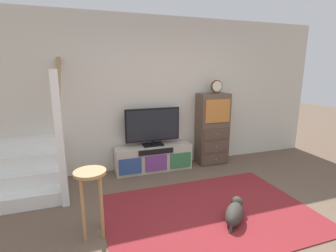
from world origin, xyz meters
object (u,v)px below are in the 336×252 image
side_cabinet (212,129)px  desk_clock (216,87)px  television (153,126)px  bar_stool_near (91,188)px  media_console (153,158)px  dog (235,212)px

side_cabinet → desk_clock: desk_clock is taller
television → bar_stool_near: size_ratio=1.30×
television → side_cabinet: (1.18, -0.01, -0.14)m
media_console → dog: media_console is taller
desk_clock → dog: desk_clock is taller
desk_clock → side_cabinet: bearing=160.5°
television → bar_stool_near: 1.95m
desk_clock → bar_stool_near: bearing=-146.7°
dog → side_cabinet: bearing=69.6°
dog → media_console: bearing=105.0°
television → bar_stool_near: television is taller
side_cabinet → bar_stool_near: side_cabinet is taller
media_console → bar_stool_near: 1.94m
media_console → desk_clock: size_ratio=5.56×
desk_clock → dog: 2.40m
bar_stool_near → dog: bar_stool_near is taller
television → bar_stool_near: bearing=-125.5°
desk_clock → bar_stool_near: desk_clock is taller
media_console → dog: bearing=-75.0°
television → dog: 2.06m
side_cabinet → desk_clock: size_ratio=5.50×
media_console → side_cabinet: size_ratio=1.01×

